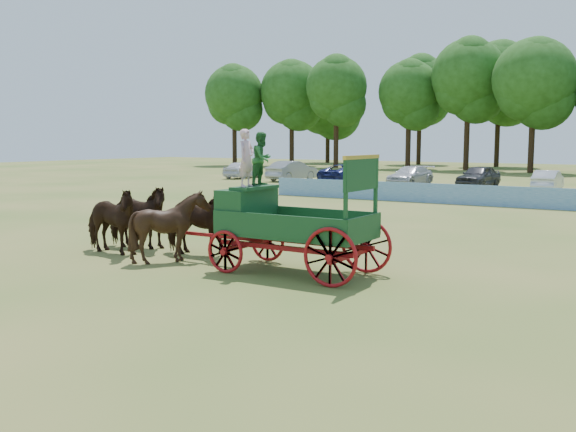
# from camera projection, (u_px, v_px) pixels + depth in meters

# --- Properties ---
(ground) EXTENTS (160.00, 160.00, 0.00)m
(ground) POSITION_uv_depth(u_px,v_px,m) (354.00, 269.00, 16.72)
(ground) COLOR olive
(ground) RESTS_ON ground
(horse_lead_left) EXTENTS (2.35, 1.09, 1.97)m
(horse_lead_left) POSITION_uv_depth(u_px,v_px,m) (109.00, 221.00, 18.83)
(horse_lead_left) COLOR black
(horse_lead_left) RESTS_ON ground
(horse_lead_right) EXTENTS (2.49, 1.47, 1.97)m
(horse_lead_right) POSITION_uv_depth(u_px,v_px,m) (137.00, 217.00, 19.75)
(horse_lead_right) COLOR black
(horse_lead_right) RESTS_ON ground
(horse_wheel_left) EXTENTS (2.08, 1.93, 1.97)m
(horse_wheel_left) POSITION_uv_depth(u_px,v_px,m) (170.00, 226.00, 17.56)
(horse_wheel_left) COLOR black
(horse_wheel_left) RESTS_ON ground
(horse_wheel_right) EXTENTS (2.47, 1.40, 1.97)m
(horse_wheel_right) POSITION_uv_depth(u_px,v_px,m) (196.00, 222.00, 18.48)
(horse_wheel_right) COLOR black
(horse_wheel_right) RESTS_ON ground
(farm_dray) EXTENTS (6.00, 2.00, 3.61)m
(farm_dray) POSITION_uv_depth(u_px,v_px,m) (272.00, 210.00, 16.39)
(farm_dray) COLOR #A41013
(farm_dray) RESTS_ON ground
(sponsor_banner) EXTENTS (26.00, 0.08, 1.05)m
(sponsor_banner) POSITION_uv_depth(u_px,v_px,m) (495.00, 196.00, 32.31)
(sponsor_banner) COLOR #1D65A1
(sponsor_banner) RESTS_ON ground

